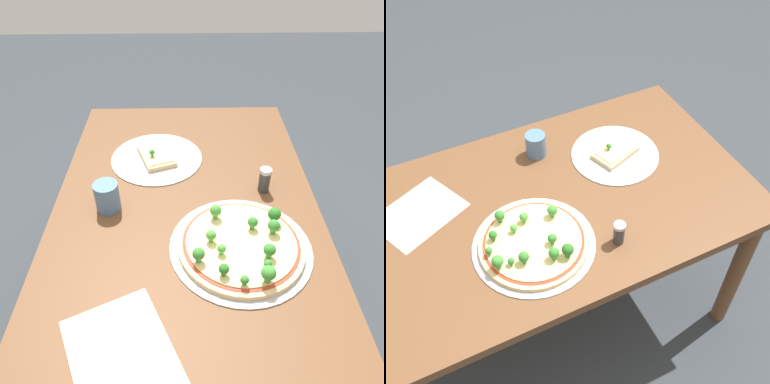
% 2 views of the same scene
% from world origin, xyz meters
% --- Properties ---
extents(ground_plane, '(8.00, 8.00, 0.00)m').
position_xyz_m(ground_plane, '(0.00, 0.00, 0.00)').
color(ground_plane, '#33383D').
extents(dining_table, '(1.39, 0.78, 0.71)m').
position_xyz_m(dining_table, '(0.00, 0.00, 0.62)').
color(dining_table, brown).
rests_on(dining_table, ground_plane).
extents(pizza_tray_whole, '(0.37, 0.37, 0.07)m').
position_xyz_m(pizza_tray_whole, '(0.09, 0.14, 0.72)').
color(pizza_tray_whole, '#A3A3A8').
rests_on(pizza_tray_whole, dining_table).
extents(pizza_tray_slice, '(0.31, 0.31, 0.05)m').
position_xyz_m(pizza_tray_slice, '(-0.32, -0.10, 0.71)').
color(pizza_tray_slice, '#A3A3A8').
rests_on(pizza_tray_slice, dining_table).
extents(drinking_cup, '(0.07, 0.07, 0.09)m').
position_xyz_m(drinking_cup, '(-0.07, -0.23, 0.75)').
color(drinking_cup, '#4C7099').
rests_on(drinking_cup, dining_table).
extents(condiment_shaker, '(0.04, 0.04, 0.08)m').
position_xyz_m(condiment_shaker, '(-0.15, 0.24, 0.75)').
color(condiment_shaker, '#333338').
rests_on(condiment_shaker, dining_table).
extents(paper_menu, '(0.32, 0.29, 0.00)m').
position_xyz_m(paper_menu, '(0.37, -0.14, 0.71)').
color(paper_menu, white).
rests_on(paper_menu, dining_table).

